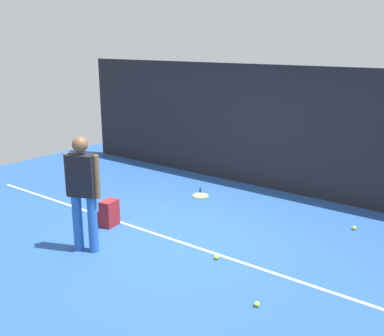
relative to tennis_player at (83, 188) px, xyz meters
name	(u,v)px	position (x,y,z in m)	size (l,w,h in m)	color
ground_plane	(177,234)	(0.68, 1.25, -0.97)	(12.00, 12.00, 0.00)	#234C93
back_fence	(270,128)	(0.68, 4.25, 0.29)	(10.00, 0.10, 2.52)	black
court_line	(168,238)	(0.68, 1.05, -0.96)	(9.00, 0.05, 0.00)	white
tennis_player	(83,188)	(0.00, 0.00, 0.00)	(0.49, 0.36, 1.70)	#2659A5
tennis_racket	(201,195)	(-0.10, 2.96, -0.95)	(0.51, 0.60, 0.03)	black
backpack	(109,213)	(-0.43, 0.84, -0.76)	(0.32, 0.33, 0.44)	maroon
tennis_ball_near_player	(354,228)	(2.87, 3.12, -0.93)	(0.07, 0.07, 0.07)	#CCE033
tennis_ball_by_fence	(216,257)	(1.68, 0.91, -0.93)	(0.07, 0.07, 0.07)	#CCE033
tennis_ball_mid_court	(257,304)	(2.71, 0.22, -0.93)	(0.07, 0.07, 0.07)	#CCE033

